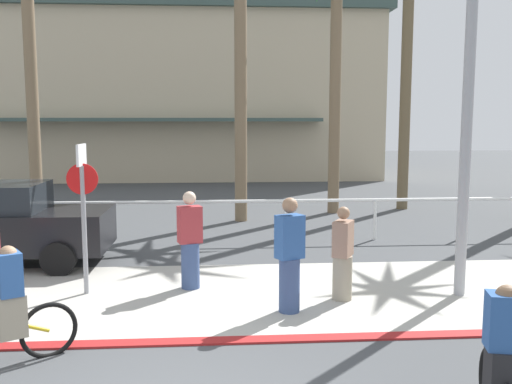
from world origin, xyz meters
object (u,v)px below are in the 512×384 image
object	(u,v)px
cyclist_black_1	(505,369)
pedestrian_3	(190,244)
cyclist_yellow_0	(7,310)
pedestrian_2	(290,260)
streetlight_curb	(478,35)
pedestrian_1	(343,258)
palm_tree_3	(336,34)
stop_sign_bike_lane	(83,197)

from	to	relation	value
cyclist_black_1	pedestrian_3	xyz separation A→B (m)	(-3.07, 4.99, 0.11)
cyclist_yellow_0	pedestrian_2	xyz separation A→B (m)	(3.63, 1.62, 0.14)
streetlight_curb	pedestrian_1	bearing A→B (deg)	176.49
palm_tree_3	cyclist_black_1	size ratio (longest dim) A/B	4.22
streetlight_curb	cyclist_yellow_0	distance (m)	7.79
stop_sign_bike_lane	pedestrian_1	distance (m)	4.42
streetlight_curb	pedestrian_1	size ratio (longest dim) A/B	4.79
cyclist_black_1	pedestrian_2	xyz separation A→B (m)	(-1.50, 3.63, 0.14)
pedestrian_3	streetlight_curb	bearing A→B (deg)	-11.73
cyclist_yellow_0	pedestrian_3	size ratio (longest dim) A/B	0.92
palm_tree_3	cyclist_yellow_0	size ratio (longest dim) A/B	4.75
stop_sign_bike_lane	cyclist_black_1	world-z (taller)	stop_sign_bike_lane
stop_sign_bike_lane	pedestrian_2	size ratio (longest dim) A/B	1.43
stop_sign_bike_lane	cyclist_black_1	bearing A→B (deg)	-44.81
stop_sign_bike_lane	cyclist_yellow_0	xyz separation A→B (m)	(-0.30, -2.79, -0.98)
cyclist_black_1	pedestrian_2	distance (m)	3.93
pedestrian_3	cyclist_black_1	bearing A→B (deg)	-58.41
cyclist_black_1	pedestrian_1	world-z (taller)	pedestrian_1
palm_tree_3	pedestrian_3	world-z (taller)	palm_tree_3
cyclist_black_1	pedestrian_2	world-z (taller)	pedestrian_2
stop_sign_bike_lane	palm_tree_3	xyz separation A→B (m)	(5.97, 8.29, 3.94)
cyclist_black_1	pedestrian_1	size ratio (longest dim) A/B	1.14
palm_tree_3	pedestrian_1	xyz separation A→B (m)	(-1.70, -8.91, -4.90)
stop_sign_bike_lane	pedestrian_2	bearing A→B (deg)	-19.30
streetlight_curb	cyclist_black_1	size ratio (longest dim) A/B	4.20
streetlight_curb	cyclist_yellow_0	xyz separation A→B (m)	(-6.61, -2.04, -3.58)
cyclist_black_1	pedestrian_2	bearing A→B (deg)	112.43
pedestrian_1	palm_tree_3	bearing A→B (deg)	79.20
streetlight_curb	palm_tree_3	distance (m)	9.14
pedestrian_1	pedestrian_3	world-z (taller)	pedestrian_3
pedestrian_2	streetlight_curb	bearing A→B (deg)	7.92
pedestrian_2	cyclist_black_1	bearing A→B (deg)	-67.57
palm_tree_3	cyclist_black_1	xyz separation A→B (m)	(-1.15, -13.08, -4.92)
pedestrian_1	cyclist_yellow_0	bearing A→B (deg)	-154.67
cyclist_yellow_0	pedestrian_2	bearing A→B (deg)	24.13
stop_sign_bike_lane	pedestrian_3	bearing A→B (deg)	6.32
stop_sign_bike_lane	cyclist_black_1	size ratio (longest dim) A/B	1.43
palm_tree_3	pedestrian_2	size ratio (longest dim) A/B	4.20
stop_sign_bike_lane	palm_tree_3	distance (m)	10.95
pedestrian_1	streetlight_curb	bearing A→B (deg)	-3.51
palm_tree_3	pedestrian_2	xyz separation A→B (m)	(-2.65, -9.45, -4.78)
cyclist_yellow_0	pedestrian_1	distance (m)	5.06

